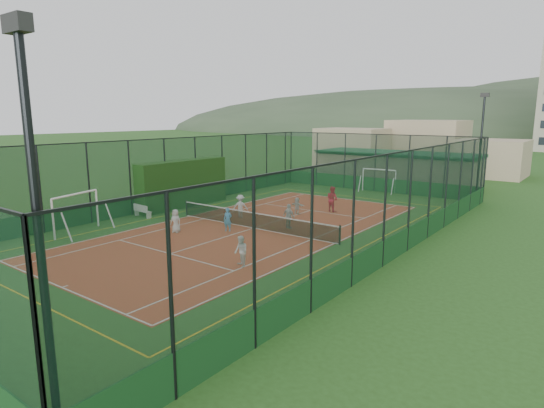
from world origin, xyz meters
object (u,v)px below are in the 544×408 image
Objects in this scene: child_near_right at (241,251)px; child_far_right at (289,216)px; child_near_mid at (228,220)px; child_far_back at (297,206)px; child_near_left at (176,221)px; futsal_goal_far at (379,181)px; futsal_goal_near at (76,214)px; child_far_left at (240,206)px; floodlight_ne at (480,149)px; white_bench at (143,211)px; floodlight_se at (41,256)px; coach at (332,199)px; clubhouse at (396,168)px.

child_far_right reaches higher than child_near_right.
child_near_mid is at bearing 164.52° from child_near_right.
child_near_left is at bearing 76.44° from child_far_back.
child_near_right is (3.51, -22.65, -0.27)m from futsal_goal_far.
child_far_left is at bearing -46.64° from futsal_goal_near.
child_near_right is at bearing 116.56° from child_far_back.
child_near_left reaches higher than child_far_back.
floodlight_ne is 5.40× the size of child_far_left.
white_bench is 10.30m from child_far_back.
floodlight_se is 7.13× the size of child_far_back.
child_far_left reaches higher than child_far_right.
futsal_goal_near is 16.39m from coach.
child_near_left is (-11.55, 13.16, -3.44)m from floodlight_se.
floodlight_ne is (0.00, 33.20, 0.00)m from floodlight_se.
floodlight_ne reaches higher than child_near_right.
child_near_right is (3.97, -27.75, -0.87)m from clubhouse.
floodlight_ne is at bearing 40.51° from child_near_mid.
child_far_back is at bearing 45.54° from white_bench.
clubhouse is at bearing 75.92° from white_bench.
floodlight_ne is 5.29× the size of white_bench.
floodlight_se reaches higher than child_far_back.
floodlight_se is 33.20m from floodlight_ne.
floodlight_ne is 2.71× the size of futsal_goal_far.
coach is at bearing -48.92° from futsal_goal_near.
child_near_left is 0.99× the size of child_near_mid.
white_bench is (-16.40, -18.63, -3.69)m from floodlight_ne.
clubhouse reaches higher than coach.
child_near_left is at bearing -96.62° from clubhouse.
futsal_goal_near is 2.56× the size of child_near_mid.
floodlight_se is at bearing -77.44° from clubhouse.
floodlight_se is at bearing -90.00° from floodlight_ne.
floodlight_se is 24.87m from coach.
clubhouse is 25.29m from white_bench.
child_far_back is at bearing -126.44° from floodlight_ne.
white_bench is at bearing 28.11° from child_far_right.
child_far_left is at bearing 70.17° from child_near_left.
futsal_goal_far is at bearing 125.79° from child_near_right.
child_far_back reaches higher than white_bench.
floodlight_se is 34.62m from futsal_goal_far.
child_far_left is at bearing 58.48° from child_far_back.
clubhouse is 10.24× the size of child_far_right.
futsal_goal_far is (-8.14, 33.50, -3.14)m from floodlight_se.
child_near_mid reaches higher than child_far_back.
child_far_back is at bearing 61.93° from child_near_mid.
white_bench is 12.34m from child_near_right.
child_far_back is at bearing -161.07° from child_far_left.
clubhouse is 5.00× the size of futsal_goal_far.
child_far_right is at bearing 30.33° from child_near_left.
child_near_mid is 3.62m from child_far_right.
floodlight_se is at bearing -137.69° from futsal_goal_near.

